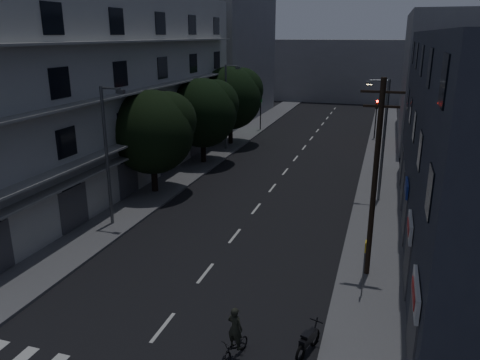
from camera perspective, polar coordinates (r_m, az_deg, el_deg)
The scene contains 21 objects.
ground at distance 39.23m, azimuth 5.69°, elevation 1.22°, with size 160.00×160.00×0.00m, color black.
sidewalk_left at distance 41.30m, azimuth -4.55°, elevation 2.19°, with size 3.00×90.00×0.15m, color #565659.
sidewalk_right at distance 38.48m, azimuth 16.68°, elevation 0.36°, with size 3.00×90.00×0.15m, color #565659.
lane_markings at distance 45.16m, azimuth 7.33°, elevation 3.33°, with size 0.15×60.50×0.01m.
building_left at distance 35.93m, azimuth -15.83°, elevation 10.56°, with size 7.00×36.00×14.00m.
building_right at distance 26.87m, azimuth 26.70°, elevation 4.02°, with size 6.19×28.00×11.00m.
building_far_left at distance 63.10m, azimuth -0.65°, elevation 14.77°, with size 6.00×20.00×16.00m, color slate.
building_far_right at distance 54.31m, azimuth 22.56°, elevation 11.48°, with size 6.00×20.00×13.00m, color slate.
building_far_end at distance 82.50m, azimuth 12.45°, elevation 12.90°, with size 24.00×8.00×10.00m, color slate.
tree_near at distance 32.85m, azimuth -10.58°, elevation 6.14°, with size 5.79×5.79×7.15m.
tree_mid at distance 40.25m, azimuth -4.49°, elevation 8.47°, with size 5.87×5.87×7.22m.
tree_far at distance 47.33m, azimuth -1.09°, elevation 10.25°, with size 6.24×6.24×7.72m.
traffic_signal_far_right at distance 51.87m, azimuth 16.29°, elevation 8.08°, with size 0.28×0.37×4.10m.
traffic_signal_far_left at distance 54.69m, azimuth 2.52°, elevation 9.20°, with size 0.28×0.37×4.10m.
street_lamp_left_near at distance 27.44m, azimuth -15.79°, elevation 3.54°, with size 1.51×0.25×8.00m.
street_lamp_right at distance 31.83m, azimuth 16.96°, elevation 5.29°, with size 1.51×0.25×8.00m.
street_lamp_left_far at distance 44.91m, azimuth -1.58°, elevation 9.36°, with size 1.51×0.25×8.00m.
utility_pole at distance 21.33m, azimuth 16.14°, elevation 0.39°, with size 1.80×0.24×9.00m.
bus_stop_sign at distance 20.45m, azimuth 14.94°, elevation -9.25°, with size 0.06×0.35×2.52m.
motorcycle at distance 17.67m, azimuth 8.30°, elevation -18.89°, with size 0.75×1.69×1.12m.
cyclist at distance 17.13m, azimuth -0.60°, elevation -19.06°, with size 0.97×1.67×2.00m.
Camera 1 is at (7.50, -11.95, 10.84)m, focal length 35.00 mm.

